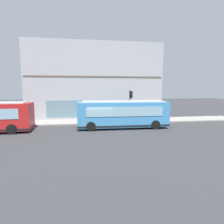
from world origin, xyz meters
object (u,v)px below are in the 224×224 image
at_px(traffic_light_near_corner, 131,100).
at_px(pedestrian_by_light_pole, 82,114).
at_px(newspaper_vending_box, 110,118).
at_px(pedestrian_walking_along_curb, 29,113).
at_px(fire_hydrant, 112,117).
at_px(city_bus_nearside, 123,114).

relative_size(traffic_light_near_corner, pedestrian_by_light_pole, 2.28).
bearing_deg(newspaper_vending_box, pedestrian_walking_along_curb, 80.87).
bearing_deg(pedestrian_walking_along_curb, pedestrian_by_light_pole, -106.17).
xyz_separation_m(traffic_light_near_corner, newspaper_vending_box, (0.58, 2.61, -2.38)).
bearing_deg(fire_hydrant, newspaper_vending_box, 156.42).
height_order(pedestrian_walking_along_curb, pedestrian_by_light_pole, pedestrian_walking_along_curb).
distance_m(traffic_light_near_corner, fire_hydrant, 3.64).
bearing_deg(traffic_light_near_corner, pedestrian_walking_along_curb, 80.18).
height_order(city_bus_nearside, newspaper_vending_box, city_bus_nearside).
distance_m(traffic_light_near_corner, pedestrian_walking_along_curb, 13.59).
distance_m(fire_hydrant, pedestrian_walking_along_curb, 11.14).
relative_size(fire_hydrant, newspaper_vending_box, 0.82).
xyz_separation_m(city_bus_nearside, pedestrian_walking_along_curb, (5.23, 11.64, -0.36)).
bearing_deg(fire_hydrant, pedestrian_by_light_pole, 107.49).
bearing_deg(city_bus_nearside, pedestrian_by_light_pole, 55.37).
distance_m(city_bus_nearside, newspaper_vending_box, 3.77).
bearing_deg(newspaper_vending_box, pedestrian_by_light_pole, 94.96).
bearing_deg(city_bus_nearside, newspaper_vending_box, 15.43).
xyz_separation_m(traffic_light_near_corner, pedestrian_by_light_pole, (0.27, 6.27, -1.80)).
relative_size(fire_hydrant, pedestrian_walking_along_curb, 0.41).
height_order(traffic_light_near_corner, pedestrian_walking_along_curb, traffic_light_near_corner).
bearing_deg(traffic_light_near_corner, pedestrian_by_light_pole, 87.58).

